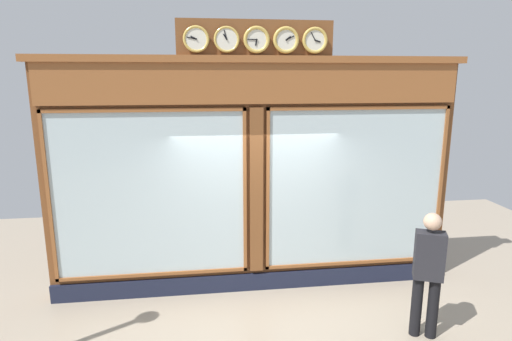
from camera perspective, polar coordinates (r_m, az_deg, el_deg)
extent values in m
cube|color=brown|center=(6.66, -0.17, -1.28)|extent=(6.24, 0.30, 3.53)
cube|color=#191E33|center=(7.07, 0.02, -14.52)|extent=(6.24, 0.08, 0.28)
cube|color=brown|center=(6.28, 0.05, 11.50)|extent=(6.12, 0.08, 0.58)
cube|color=brown|center=(6.30, 0.03, 14.60)|extent=(6.36, 0.20, 0.10)
cube|color=silver|center=(6.92, 13.15, -2.28)|extent=(2.77, 0.02, 2.45)
cube|color=brown|center=(6.70, 13.75, 8.08)|extent=(2.87, 0.04, 0.05)
cube|color=brown|center=(7.32, 12.71, -11.84)|extent=(2.87, 0.04, 0.05)
cube|color=brown|center=(7.51, 23.32, -1.82)|extent=(0.05, 0.04, 2.55)
cube|color=brown|center=(6.54, 1.56, -2.81)|extent=(0.05, 0.04, 2.55)
cube|color=silver|center=(6.52, -13.94, -3.23)|extent=(2.77, 0.02, 2.45)
cube|color=brown|center=(6.29, -14.56, 7.77)|extent=(2.87, 0.04, 0.05)
cube|color=brown|center=(6.94, -13.40, -13.26)|extent=(2.87, 0.04, 0.05)
cube|color=brown|center=(6.81, -25.85, -3.47)|extent=(0.05, 0.04, 2.55)
cube|color=brown|center=(6.49, -1.49, -2.92)|extent=(0.05, 0.04, 2.55)
cube|color=brown|center=(6.52, 0.04, -2.85)|extent=(0.20, 0.10, 2.55)
cube|color=brown|center=(6.35, -0.03, 16.95)|extent=(2.24, 0.06, 0.56)
cylinder|color=silver|center=(6.44, 7.84, 16.78)|extent=(0.30, 0.02, 0.30)
torus|color=gold|center=(6.44, 7.85, 16.78)|extent=(0.37, 0.05, 0.37)
cube|color=black|center=(6.44, 8.22, 16.66)|extent=(0.08, 0.01, 0.04)
cube|color=black|center=(6.42, 7.61, 17.29)|extent=(0.07, 0.01, 0.12)
sphere|color=black|center=(6.42, 7.89, 16.79)|extent=(0.02, 0.02, 0.02)
cylinder|color=silver|center=(6.34, 4.01, 16.93)|extent=(0.30, 0.02, 0.30)
torus|color=gold|center=(6.34, 4.02, 16.93)|extent=(0.37, 0.05, 0.37)
cube|color=black|center=(6.34, 4.35, 17.14)|extent=(0.08, 0.01, 0.06)
cube|color=black|center=(6.34, 4.57, 17.18)|extent=(0.12, 0.01, 0.07)
sphere|color=black|center=(6.33, 4.05, 16.94)|extent=(0.02, 0.02, 0.02)
cylinder|color=silver|center=(6.27, 0.08, 17.01)|extent=(0.30, 0.02, 0.30)
torus|color=gold|center=(6.27, 0.08, 17.01)|extent=(0.37, 0.05, 0.37)
cube|color=black|center=(6.26, 0.03, 16.65)|extent=(0.03, 0.01, 0.08)
cube|color=black|center=(6.25, -0.50, 17.03)|extent=(0.13, 0.01, 0.01)
sphere|color=black|center=(6.26, 0.10, 17.02)|extent=(0.02, 0.02, 0.02)
cylinder|color=silver|center=(6.23, -3.93, 17.01)|extent=(0.30, 0.02, 0.30)
torus|color=gold|center=(6.23, -3.93, 17.01)|extent=(0.36, 0.04, 0.36)
cube|color=black|center=(6.22, -4.13, 17.33)|extent=(0.06, 0.01, 0.08)
cube|color=black|center=(6.22, -4.09, 17.58)|extent=(0.05, 0.01, 0.12)
sphere|color=black|center=(6.21, -3.92, 17.02)|extent=(0.02, 0.02, 0.02)
cylinder|color=silver|center=(6.22, -7.98, 16.93)|extent=(0.30, 0.02, 0.30)
torus|color=gold|center=(6.21, -7.98, 16.93)|extent=(0.36, 0.04, 0.36)
cube|color=black|center=(6.20, -8.34, 17.09)|extent=(0.08, 0.01, 0.05)
cube|color=black|center=(6.20, -8.58, 17.03)|extent=(0.13, 0.01, 0.03)
sphere|color=black|center=(6.20, -7.98, 16.94)|extent=(0.02, 0.02, 0.02)
cylinder|color=black|center=(6.24, 20.56, -16.51)|extent=(0.14, 0.14, 0.82)
cylinder|color=black|center=(6.26, 22.45, -16.55)|extent=(0.14, 0.14, 0.82)
cube|color=#232328|center=(5.94, 22.07, -10.43)|extent=(0.42, 0.34, 0.62)
sphere|color=tan|center=(5.79, 22.44, -6.31)|extent=(0.22, 0.22, 0.22)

